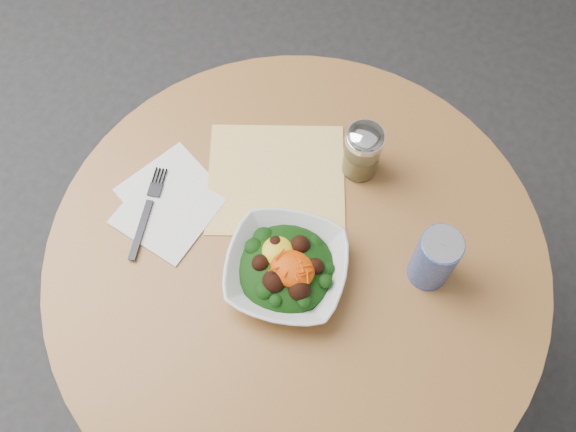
# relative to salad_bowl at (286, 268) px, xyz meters

# --- Properties ---
(ground) EXTENTS (6.00, 6.00, 0.00)m
(ground) POSITION_rel_salad_bowl_xyz_m (0.00, 0.03, -0.78)
(ground) COLOR #29292B
(ground) RESTS_ON ground
(table) EXTENTS (0.90, 0.90, 0.75)m
(table) POSITION_rel_salad_bowl_xyz_m (0.00, 0.03, -0.23)
(table) COLOR black
(table) RESTS_ON ground
(cloth_napkin) EXTENTS (0.33, 0.32, 0.00)m
(cloth_napkin) POSITION_rel_salad_bowl_xyz_m (-0.10, 0.16, -0.03)
(cloth_napkin) COLOR orange
(cloth_napkin) RESTS_ON table
(paper_napkins) EXTENTS (0.20, 0.22, 0.00)m
(paper_napkins) POSITION_rel_salad_bowl_xyz_m (-0.26, 0.03, -0.03)
(paper_napkins) COLOR white
(paper_napkins) RESTS_ON table
(salad_bowl) EXTENTS (0.25, 0.25, 0.08)m
(salad_bowl) POSITION_rel_salad_bowl_xyz_m (0.00, 0.00, 0.00)
(salad_bowl) COLOR silver
(salad_bowl) RESTS_ON table
(fork) EXTENTS (0.07, 0.19, 0.00)m
(fork) POSITION_rel_salad_bowl_xyz_m (-0.28, -0.00, -0.02)
(fork) COLOR black
(fork) RESTS_ON table
(spice_shaker) EXTENTS (0.07, 0.07, 0.13)m
(spice_shaker) POSITION_rel_salad_bowl_xyz_m (0.03, 0.25, 0.03)
(spice_shaker) COLOR silver
(spice_shaker) RESTS_ON table
(beverage_can) EXTENTS (0.07, 0.07, 0.14)m
(beverage_can) POSITION_rel_salad_bowl_xyz_m (0.22, 0.11, 0.04)
(beverage_can) COLOR navy
(beverage_can) RESTS_ON table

